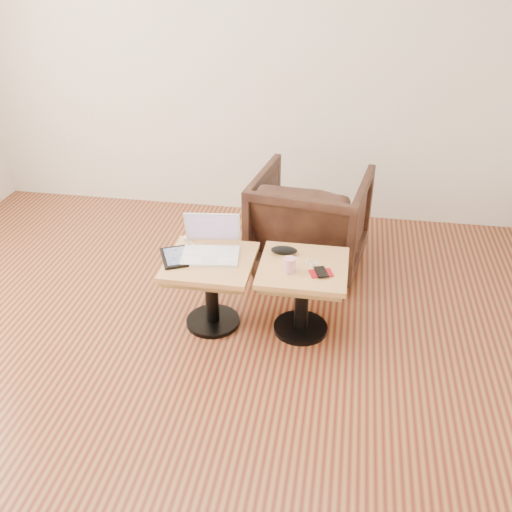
% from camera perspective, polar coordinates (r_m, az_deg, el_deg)
% --- Properties ---
extents(room_shell, '(4.52, 4.52, 2.71)m').
position_cam_1_polar(room_shell, '(2.45, -9.55, 10.82)').
color(room_shell, '#541F15').
rests_on(room_shell, ground).
extents(side_table_left, '(0.51, 0.51, 0.46)m').
position_cam_1_polar(side_table_left, '(3.39, -4.54, -2.01)').
color(side_table_left, black).
rests_on(side_table_left, ground).
extents(side_table_right, '(0.51, 0.51, 0.46)m').
position_cam_1_polar(side_table_right, '(3.33, 4.69, -2.63)').
color(side_table_right, black).
rests_on(side_table_right, ground).
extents(laptop, '(0.37, 0.34, 0.23)m').
position_cam_1_polar(laptop, '(3.37, -4.51, 0.98)').
color(laptop, white).
rests_on(laptop, side_table_left).
extents(tablet, '(0.27, 0.30, 0.02)m').
position_cam_1_polar(tablet, '(3.36, -7.78, -0.06)').
color(tablet, black).
rests_on(tablet, side_table_left).
extents(charging_adapter, '(0.05, 0.05, 0.03)m').
position_cam_1_polar(charging_adapter, '(3.54, -6.85, 1.75)').
color(charging_adapter, white).
rests_on(charging_adapter, side_table_left).
extents(glasses_case, '(0.16, 0.08, 0.05)m').
position_cam_1_polar(glasses_case, '(3.36, 2.83, 0.58)').
color(glasses_case, black).
rests_on(glasses_case, side_table_right).
extents(striped_cup, '(0.09, 0.09, 0.09)m').
position_cam_1_polar(striped_cup, '(3.18, 3.36, -0.90)').
color(striped_cup, '#DB3D65').
rests_on(striped_cup, side_table_right).
extents(earbuds_tangle, '(0.08, 0.06, 0.02)m').
position_cam_1_polar(earbuds_tangle, '(3.28, 5.58, -0.74)').
color(earbuds_tangle, white).
rests_on(earbuds_tangle, side_table_right).
extents(phone_on_sleeve, '(0.15, 0.13, 0.02)m').
position_cam_1_polar(phone_on_sleeve, '(3.20, 6.52, -1.66)').
color(phone_on_sleeve, '#940509').
rests_on(phone_on_sleeve, side_table_right).
extents(armchair, '(0.86, 0.87, 0.70)m').
position_cam_1_polar(armchair, '(4.02, 5.44, 3.58)').
color(armchair, black).
rests_on(armchair, ground).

